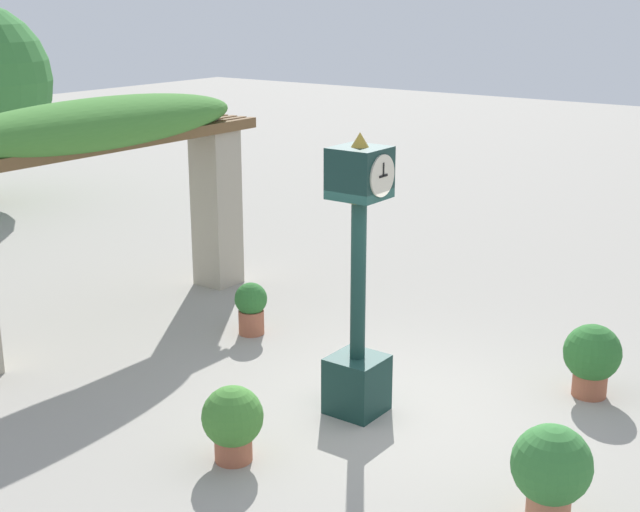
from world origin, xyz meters
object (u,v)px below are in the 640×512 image
object	(u,v)px
potted_plant_near_right	(592,357)
potted_plant_far_right	(551,470)
potted_plant_far_left	(251,306)
pedestal_clock	(358,292)
potted_plant_near_left	(233,421)

from	to	relation	value
potted_plant_near_right	potted_plant_far_right	distance (m)	2.83
potted_plant_near_right	potted_plant_far_left	bearing A→B (deg)	100.24
potted_plant_near_right	potted_plant_far_right	world-z (taller)	potted_plant_far_right
potted_plant_near_right	potted_plant_far_right	xyz separation A→B (m)	(-2.76, -0.63, 0.05)
pedestal_clock	potted_plant_near_left	xyz separation A→B (m)	(-1.61, 0.38, -0.96)
potted_plant_near_right	potted_plant_near_left	bearing A→B (deg)	146.70
potted_plant_far_right	potted_plant_near_left	bearing A→B (deg)	104.47
pedestal_clock	potted_plant_near_right	xyz separation A→B (m)	(1.90, -1.93, -0.91)
pedestal_clock	potted_plant_far_right	xyz separation A→B (m)	(-0.85, -2.56, -0.85)
potted_plant_far_left	potted_plant_far_right	bearing A→B (deg)	-111.38
pedestal_clock	potted_plant_far_left	bearing A→B (deg)	65.68
potted_plant_far_left	potted_plant_far_right	size ratio (longest dim) A/B	0.77
pedestal_clock	potted_plant_far_right	bearing A→B (deg)	-108.43
potted_plant_near_left	potted_plant_far_left	world-z (taller)	potted_plant_near_left
potted_plant_near_left	potted_plant_far_right	size ratio (longest dim) A/B	0.84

